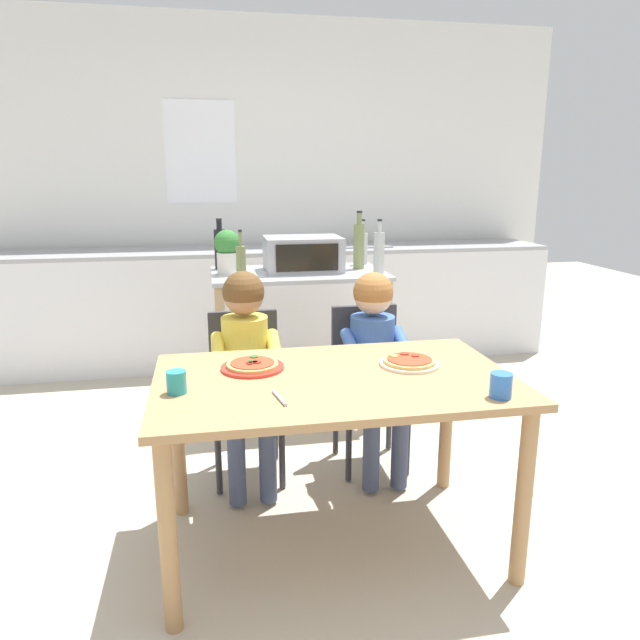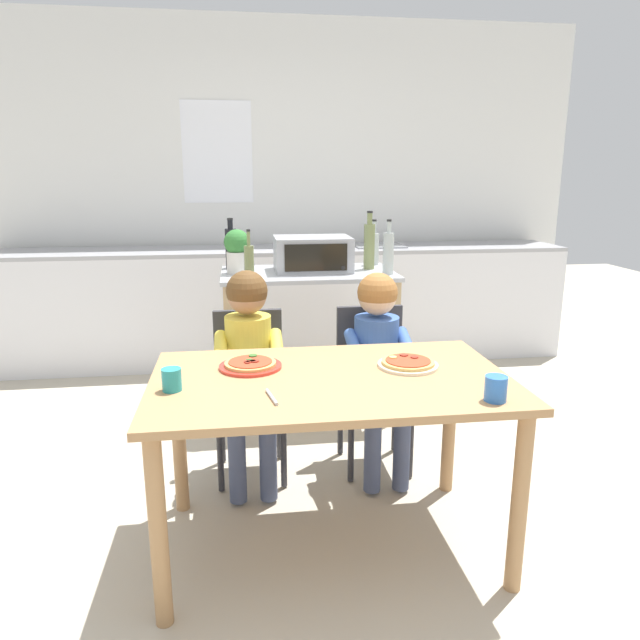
{
  "view_description": "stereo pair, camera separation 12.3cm",
  "coord_description": "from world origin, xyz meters",
  "px_view_note": "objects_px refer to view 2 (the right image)",
  "views": [
    {
      "loc": [
        -0.45,
        -2.07,
        1.48
      ],
      "look_at": [
        0.0,
        0.3,
        0.88
      ],
      "focal_mm": 32.92,
      "sensor_mm": 36.0,
      "label": 1
    },
    {
      "loc": [
        -0.33,
        -2.09,
        1.48
      ],
      "look_at": [
        0.0,
        0.3,
        0.88
      ],
      "focal_mm": 32.92,
      "sensor_mm": 36.0,
      "label": 2
    }
  ],
  "objects_px": {
    "toaster_oven": "(313,254)",
    "child_in_yellow_shirt": "(249,351)",
    "bottle_squat_spirits": "(374,247)",
    "drinking_cup_teal": "(172,380)",
    "pizza_plate_red_rimmed": "(250,365)",
    "bottle_dark_olive_oil": "(249,261)",
    "pizza_plate_cream": "(408,363)",
    "bottle_tall_green_wine": "(388,252)",
    "bottle_brown_beer": "(369,245)",
    "kitchen_island_cart": "(308,318)",
    "drinking_cup_blue": "(496,389)",
    "child_in_blue_striped_shirt": "(379,348)",
    "dining_chair_right": "(373,375)",
    "potted_herb_plant": "(237,250)",
    "dining_chair_left": "(249,381)",
    "serving_spoon": "(272,397)",
    "dining_table": "(331,401)",
    "bottle_clear_vinegar": "(231,247)"
  },
  "relations": [
    {
      "from": "bottle_dark_olive_oil",
      "to": "pizza_plate_cream",
      "type": "distance_m",
      "value": 1.29
    },
    {
      "from": "child_in_yellow_shirt",
      "to": "pizza_plate_red_rimmed",
      "type": "xyz_separation_m",
      "value": [
        0.0,
        -0.41,
        0.07
      ]
    },
    {
      "from": "toaster_oven",
      "to": "child_in_yellow_shirt",
      "type": "relative_size",
      "value": 0.45
    },
    {
      "from": "dining_chair_right",
      "to": "child_in_yellow_shirt",
      "type": "xyz_separation_m",
      "value": [
        -0.63,
        -0.12,
        0.19
      ]
    },
    {
      "from": "kitchen_island_cart",
      "to": "pizza_plate_cream",
      "type": "xyz_separation_m",
      "value": [
        0.24,
        -1.36,
        0.14
      ]
    },
    {
      "from": "bottle_tall_green_wine",
      "to": "drinking_cup_teal",
      "type": "distance_m",
      "value": 1.76
    },
    {
      "from": "potted_herb_plant",
      "to": "toaster_oven",
      "type": "bearing_deg",
      "value": 4.81
    },
    {
      "from": "potted_herb_plant",
      "to": "child_in_blue_striped_shirt",
      "type": "xyz_separation_m",
      "value": [
        0.67,
        -0.85,
        -0.38
      ]
    },
    {
      "from": "drinking_cup_teal",
      "to": "serving_spoon",
      "type": "distance_m",
      "value": 0.37
    },
    {
      "from": "drinking_cup_teal",
      "to": "serving_spoon",
      "type": "xyz_separation_m",
      "value": [
        0.35,
        -0.13,
        -0.04
      ]
    },
    {
      "from": "bottle_brown_beer",
      "to": "drinking_cup_teal",
      "type": "height_order",
      "value": "bottle_brown_beer"
    },
    {
      "from": "dining_chair_left",
      "to": "drinking_cup_teal",
      "type": "height_order",
      "value": "dining_chair_left"
    },
    {
      "from": "pizza_plate_red_rimmed",
      "to": "drinking_cup_teal",
      "type": "height_order",
      "value": "drinking_cup_teal"
    },
    {
      "from": "bottle_tall_green_wine",
      "to": "child_in_yellow_shirt",
      "type": "distance_m",
      "value": 1.15
    },
    {
      "from": "kitchen_island_cart",
      "to": "pizza_plate_red_rimmed",
      "type": "height_order",
      "value": "kitchen_island_cart"
    },
    {
      "from": "bottle_squat_spirits",
      "to": "dining_chair_left",
      "type": "height_order",
      "value": "bottle_squat_spirits"
    },
    {
      "from": "potted_herb_plant",
      "to": "pizza_plate_red_rimmed",
      "type": "bearing_deg",
      "value": -88.12
    },
    {
      "from": "kitchen_island_cart",
      "to": "bottle_squat_spirits",
      "type": "height_order",
      "value": "bottle_squat_spirits"
    },
    {
      "from": "bottle_squat_spirits",
      "to": "bottle_brown_beer",
      "type": "distance_m",
      "value": 0.19
    },
    {
      "from": "toaster_oven",
      "to": "child_in_yellow_shirt",
      "type": "height_order",
      "value": "toaster_oven"
    },
    {
      "from": "bottle_squat_spirits",
      "to": "bottle_clear_vinegar",
      "type": "height_order",
      "value": "bottle_clear_vinegar"
    },
    {
      "from": "kitchen_island_cart",
      "to": "pizza_plate_red_rimmed",
      "type": "xyz_separation_m",
      "value": [
        -0.38,
        -1.29,
        0.14
      ]
    },
    {
      "from": "dining_chair_right",
      "to": "serving_spoon",
      "type": "distance_m",
      "value": 1.08
    },
    {
      "from": "bottle_tall_green_wine",
      "to": "bottle_brown_beer",
      "type": "height_order",
      "value": "bottle_brown_beer"
    },
    {
      "from": "pizza_plate_red_rimmed",
      "to": "drinking_cup_blue",
      "type": "bearing_deg",
      "value": -29.64
    },
    {
      "from": "bottle_squat_spirits",
      "to": "bottle_brown_beer",
      "type": "relative_size",
      "value": 0.82
    },
    {
      "from": "dining_chair_left",
      "to": "drinking_cup_teal",
      "type": "bearing_deg",
      "value": -110.71
    },
    {
      "from": "drinking_cup_blue",
      "to": "serving_spoon",
      "type": "xyz_separation_m",
      "value": [
        -0.76,
        0.12,
        -0.04
      ]
    },
    {
      "from": "bottle_squat_spirits",
      "to": "serving_spoon",
      "type": "bearing_deg",
      "value": -112.85
    },
    {
      "from": "bottle_brown_beer",
      "to": "dining_table",
      "type": "height_order",
      "value": "bottle_brown_beer"
    },
    {
      "from": "bottle_brown_beer",
      "to": "dining_chair_right",
      "type": "distance_m",
      "value": 0.99
    },
    {
      "from": "bottle_tall_green_wine",
      "to": "bottle_brown_beer",
      "type": "bearing_deg",
      "value": 107.07
    },
    {
      "from": "dining_table",
      "to": "dining_chair_left",
      "type": "relative_size",
      "value": 1.68
    },
    {
      "from": "child_in_yellow_shirt",
      "to": "bottle_tall_green_wine",
      "type": "bearing_deg",
      "value": 39.77
    },
    {
      "from": "dining_table",
      "to": "serving_spoon",
      "type": "distance_m",
      "value": 0.32
    },
    {
      "from": "toaster_oven",
      "to": "bottle_squat_spirits",
      "type": "height_order",
      "value": "bottle_squat_spirits"
    },
    {
      "from": "potted_herb_plant",
      "to": "dining_chair_left",
      "type": "height_order",
      "value": "potted_herb_plant"
    },
    {
      "from": "bottle_tall_green_wine",
      "to": "dining_table",
      "type": "distance_m",
      "value": 1.43
    },
    {
      "from": "kitchen_island_cart",
      "to": "bottle_dark_olive_oil",
      "type": "height_order",
      "value": "bottle_dark_olive_oil"
    },
    {
      "from": "drinking_cup_blue",
      "to": "child_in_blue_striped_shirt",
      "type": "bearing_deg",
      "value": 102.26
    },
    {
      "from": "pizza_plate_red_rimmed",
      "to": "dining_chair_right",
      "type": "bearing_deg",
      "value": 40.62
    },
    {
      "from": "dining_chair_right",
      "to": "child_in_yellow_shirt",
      "type": "relative_size",
      "value": 0.79
    },
    {
      "from": "kitchen_island_cart",
      "to": "child_in_blue_striped_shirt",
      "type": "height_order",
      "value": "child_in_blue_striped_shirt"
    },
    {
      "from": "bottle_squat_spirits",
      "to": "drinking_cup_teal",
      "type": "relative_size",
      "value": 3.59
    },
    {
      "from": "toaster_oven",
      "to": "dining_chair_left",
      "type": "height_order",
      "value": "toaster_oven"
    },
    {
      "from": "pizza_plate_red_rimmed",
      "to": "pizza_plate_cream",
      "type": "distance_m",
      "value": 0.63
    },
    {
      "from": "dining_chair_left",
      "to": "pizza_plate_red_rimmed",
      "type": "height_order",
      "value": "dining_chair_left"
    },
    {
      "from": "potted_herb_plant",
      "to": "serving_spoon",
      "type": "bearing_deg",
      "value": -86.21
    },
    {
      "from": "dining_chair_right",
      "to": "pizza_plate_red_rimmed",
      "type": "distance_m",
      "value": 0.87
    },
    {
      "from": "drinking_cup_blue",
      "to": "dining_chair_right",
      "type": "bearing_deg",
      "value": 100.83
    }
  ]
}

